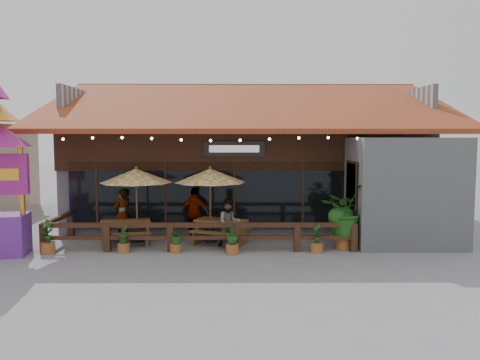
{
  "coord_description": "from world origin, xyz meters",
  "views": [
    {
      "loc": [
        -0.4,
        -15.04,
        3.59
      ],
      "look_at": [
        -0.29,
        1.5,
        2.1
      ],
      "focal_mm": 35.0,
      "sensor_mm": 36.0,
      "label": 1
    }
  ],
  "objects_px": {
    "umbrella_left": "(136,176)",
    "picnic_table_right": "(221,227)",
    "tropical_plant": "(344,211)",
    "picnic_table_left": "(126,228)",
    "umbrella_right": "(210,176)"
  },
  "relations": [
    {
      "from": "umbrella_left",
      "to": "picnic_table_right",
      "type": "relative_size",
      "value": 1.29
    },
    {
      "from": "tropical_plant",
      "to": "picnic_table_right",
      "type": "bearing_deg",
      "value": 169.38
    },
    {
      "from": "umbrella_left",
      "to": "picnic_table_right",
      "type": "xyz_separation_m",
      "value": [
        2.9,
        -0.23,
        -1.73
      ]
    },
    {
      "from": "umbrella_left",
      "to": "picnic_table_left",
      "type": "distance_m",
      "value": 1.81
    },
    {
      "from": "picnic_table_left",
      "to": "tropical_plant",
      "type": "relative_size",
      "value": 0.9
    },
    {
      "from": "umbrella_right",
      "to": "picnic_table_right",
      "type": "xyz_separation_m",
      "value": [
        0.38,
        -0.29,
        -1.73
      ]
    },
    {
      "from": "umbrella_left",
      "to": "umbrella_right",
      "type": "bearing_deg",
      "value": 1.44
    },
    {
      "from": "picnic_table_left",
      "to": "umbrella_right",
      "type": "bearing_deg",
      "value": 6.18
    },
    {
      "from": "umbrella_left",
      "to": "picnic_table_left",
      "type": "bearing_deg",
      "value": -144.25
    },
    {
      "from": "tropical_plant",
      "to": "umbrella_left",
      "type": "bearing_deg",
      "value": 171.95
    },
    {
      "from": "umbrella_left",
      "to": "tropical_plant",
      "type": "relative_size",
      "value": 1.3
    },
    {
      "from": "picnic_table_left",
      "to": "picnic_table_right",
      "type": "xyz_separation_m",
      "value": [
        3.24,
        0.02,
        0.02
      ]
    },
    {
      "from": "umbrella_right",
      "to": "picnic_table_left",
      "type": "relative_size",
      "value": 1.49
    },
    {
      "from": "picnic_table_left",
      "to": "picnic_table_right",
      "type": "distance_m",
      "value": 3.24
    },
    {
      "from": "umbrella_left",
      "to": "tropical_plant",
      "type": "xyz_separation_m",
      "value": [
        6.9,
        -0.98,
        -1.07
      ]
    }
  ]
}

